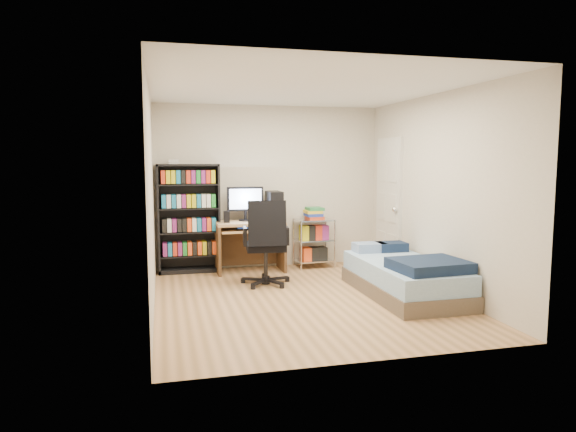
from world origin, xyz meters
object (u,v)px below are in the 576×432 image
object	(u,v)px
computer_desk	(256,226)
office_chair	(266,258)
media_shelf	(189,217)
bed	(405,276)

from	to	relation	value
computer_desk	office_chair	distance (m)	0.98
media_shelf	bed	size ratio (longest dim) A/B	0.88
media_shelf	office_chair	world-z (taller)	media_shelf
media_shelf	computer_desk	xyz separation A→B (m)	(0.99, -0.12, -0.14)
office_chair	bed	distance (m)	1.83
media_shelf	office_chair	bearing A→B (deg)	-47.90
media_shelf	computer_desk	bearing A→B (deg)	-7.05
media_shelf	computer_desk	distance (m)	1.00
office_chair	bed	xyz separation A→B (m)	(1.56, -0.93, -0.13)
office_chair	bed	size ratio (longest dim) A/B	0.61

